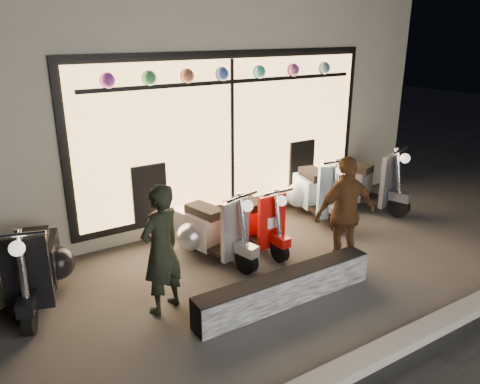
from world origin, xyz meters
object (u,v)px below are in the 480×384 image
(scooter_red, at_px, (251,219))
(man, at_px, (161,249))
(woman, at_px, (345,213))
(graffiti_barrier, at_px, (285,288))
(scooter_silver, at_px, (208,228))

(scooter_red, bearing_deg, man, -153.66)
(man, xyz_separation_m, woman, (2.59, -0.32, 0.01))
(graffiti_barrier, height_order, man, man)
(scooter_silver, bearing_deg, scooter_red, -13.10)
(graffiti_barrier, height_order, woman, woman)
(graffiti_barrier, distance_m, scooter_red, 1.75)
(man, relative_size, woman, 0.99)
(scooter_red, distance_m, man, 2.16)
(scooter_red, height_order, woman, woman)
(graffiti_barrier, distance_m, scooter_silver, 1.66)
(graffiti_barrier, bearing_deg, scooter_silver, 96.70)
(graffiti_barrier, relative_size, woman, 1.54)
(scooter_silver, distance_m, scooter_red, 0.76)
(scooter_silver, height_order, woman, woman)
(scooter_silver, bearing_deg, woman, -55.28)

